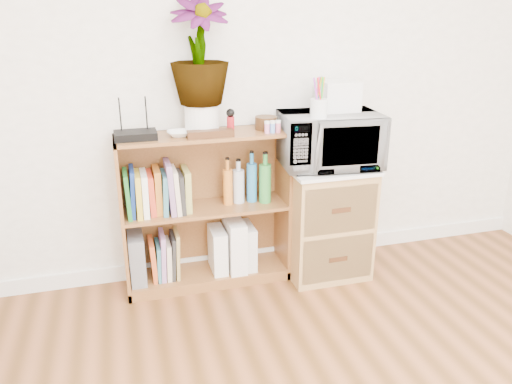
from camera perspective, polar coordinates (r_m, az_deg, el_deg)
name	(u,v)px	position (r m, az deg, el deg)	size (l,w,h in m)	color
skirting_board	(255,256)	(3.40, -0.08, -7.28)	(4.00, 0.02, 0.10)	white
bookshelf	(206,210)	(3.03, -5.75, -2.12)	(1.00, 0.30, 0.95)	brown
wicker_unit	(325,221)	(3.21, 7.86, -3.27)	(0.50, 0.45, 0.70)	#9E7542
microwave	(330,140)	(3.03, 8.41, 5.90)	(0.58, 0.39, 0.32)	white
pen_cup	(319,108)	(2.86, 7.19, 9.48)	(0.10, 0.10, 0.11)	silver
small_appliance	(338,96)	(3.07, 9.37, 10.79)	(0.22, 0.19, 0.18)	silver
router	(135,135)	(2.82, -13.61, 6.33)	(0.23, 0.16, 0.04)	black
white_bowl	(179,134)	(2.83, -8.82, 6.60)	(0.13, 0.13, 0.03)	white
plant_pot	(202,119)	(2.88, -6.21, 8.33)	(0.19, 0.19, 0.16)	white
potted_plant	(199,51)	(2.83, -6.50, 15.67)	(0.32, 0.32, 0.58)	#31762F
trinket_box	(211,134)	(2.79, -5.22, 6.64)	(0.26, 0.06, 0.04)	#3B1F10
kokeshi_doll	(231,125)	(2.86, -2.92, 7.64)	(0.04, 0.04, 0.10)	maroon
wooden_bowl	(266,123)	(2.97, 1.15, 7.90)	(0.13, 0.13, 0.08)	#35200E
paint_jars	(273,128)	(2.88, 1.91, 7.27)	(0.10, 0.04, 0.05)	pink
file_box	(137,257)	(3.10, -13.46, -7.25)	(0.09, 0.24, 0.30)	slate
magazine_holder_left	(218,250)	(3.14, -4.41, -6.57)	(0.09, 0.22, 0.28)	white
magazine_holder_mid	(234,244)	(3.15, -2.48, -5.91)	(0.10, 0.26, 0.33)	white
magazine_holder_right	(246,246)	(3.18, -1.15, -6.14)	(0.09, 0.23, 0.28)	silver
cookbooks	(158,191)	(2.94, -11.17, 0.12)	(0.37, 0.20, 0.31)	#1D6E26
liquor_bottles	(248,180)	(3.02, -0.90, 1.40)	(0.29, 0.07, 0.31)	orange
lower_books	(165,257)	(3.12, -10.38, -7.29)	(0.18, 0.19, 0.29)	#CB5323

